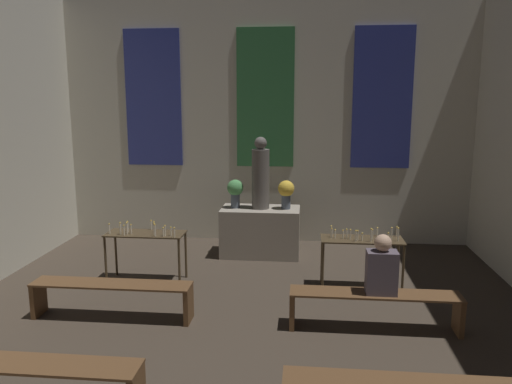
# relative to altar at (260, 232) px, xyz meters

# --- Properties ---
(wall_back) EXTENTS (7.96, 0.16, 4.60)m
(wall_back) POSITION_rel_altar_xyz_m (0.00, 1.03, 1.90)
(wall_back) COLOR beige
(wall_back) RESTS_ON ground_plane
(altar) EXTENTS (1.38, 0.74, 0.85)m
(altar) POSITION_rel_altar_xyz_m (0.00, 0.00, 0.00)
(altar) COLOR gray
(altar) RESTS_ON ground_plane
(statue) EXTENTS (0.31, 0.31, 1.26)m
(statue) POSITION_rel_altar_xyz_m (0.00, -0.00, 1.00)
(statue) COLOR #5B5651
(statue) RESTS_ON altar
(flower_vase_left) EXTENTS (0.29, 0.29, 0.50)m
(flower_vase_left) POSITION_rel_altar_xyz_m (-0.45, 0.00, 0.74)
(flower_vase_left) COLOR #4C5666
(flower_vase_left) RESTS_ON altar
(flower_vase_right) EXTENTS (0.29, 0.29, 0.50)m
(flower_vase_right) POSITION_rel_altar_xyz_m (0.45, 0.00, 0.74)
(flower_vase_right) COLOR #4C5666
(flower_vase_right) RESTS_ON altar
(candle_rack_left) EXTENTS (1.18, 0.47, 0.96)m
(candle_rack_left) POSITION_rel_altar_xyz_m (-1.61, -1.49, 0.24)
(candle_rack_left) COLOR #473823
(candle_rack_left) RESTS_ON ground_plane
(candle_rack_right) EXTENTS (1.18, 0.47, 0.96)m
(candle_rack_right) POSITION_rel_altar_xyz_m (1.61, -1.48, 0.24)
(candle_rack_right) COLOR #473823
(candle_rack_right) RESTS_ON ground_plane
(pew_third_left) EXTENTS (2.03, 0.36, 0.47)m
(pew_third_left) POSITION_rel_altar_xyz_m (-1.63, -4.75, -0.08)
(pew_third_left) COLOR brown
(pew_third_left) RESTS_ON ground_plane
(pew_back_left) EXTENTS (2.03, 0.36, 0.47)m
(pew_back_left) POSITION_rel_altar_xyz_m (-1.63, -2.81, -0.08)
(pew_back_left) COLOR brown
(pew_back_left) RESTS_ON ground_plane
(pew_back_right) EXTENTS (2.03, 0.36, 0.47)m
(pew_back_right) POSITION_rel_altar_xyz_m (1.63, -2.81, -0.08)
(pew_back_right) COLOR brown
(pew_back_right) RESTS_ON ground_plane
(person_seated) EXTENTS (0.36, 0.24, 0.72)m
(person_seated) POSITION_rel_altar_xyz_m (1.70, -2.81, 0.36)
(person_seated) COLOR #564C56
(person_seated) RESTS_ON pew_back_right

